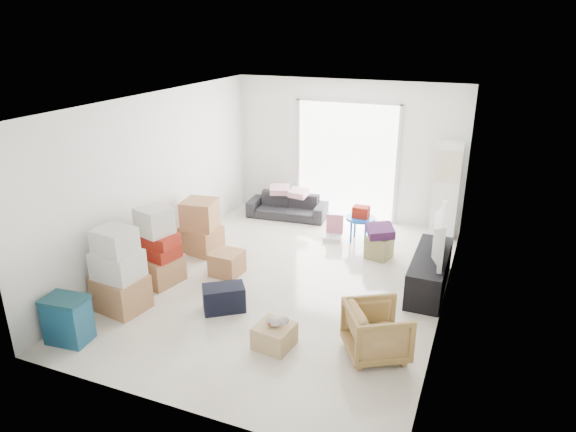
% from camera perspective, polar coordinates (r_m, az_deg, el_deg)
% --- Properties ---
extents(room_shell, '(4.98, 6.48, 3.18)m').
position_cam_1_polar(room_shell, '(7.35, 0.11, 2.23)').
color(room_shell, white).
rests_on(room_shell, ground).
extents(sliding_door, '(2.10, 0.04, 2.33)m').
position_cam_1_polar(sliding_door, '(10.09, 6.49, 6.61)').
color(sliding_door, white).
rests_on(sliding_door, room_shell).
extents(ac_tower, '(0.45, 0.30, 1.75)m').
position_cam_1_polar(ac_tower, '(9.56, 17.16, 2.70)').
color(ac_tower, silver).
rests_on(ac_tower, room_shell).
extents(tv_console, '(0.48, 1.59, 0.53)m').
position_cam_1_polar(tv_console, '(7.82, 15.45, -5.99)').
color(tv_console, black).
rests_on(tv_console, room_shell).
extents(television, '(0.76, 1.20, 0.15)m').
position_cam_1_polar(television, '(7.68, 15.69, -3.72)').
color(television, black).
rests_on(television, tv_console).
extents(sofa, '(1.61, 0.60, 0.61)m').
position_cam_1_polar(sofa, '(10.25, -0.08, 1.50)').
color(sofa, '#2B2C31').
rests_on(sofa, room_shell).
extents(pillow_left, '(0.42, 0.38, 0.11)m').
position_cam_1_polar(pillow_left, '(10.23, -0.93, 3.61)').
color(pillow_left, '#E5A7B3').
rests_on(pillow_left, sofa).
extents(pillow_right, '(0.39, 0.33, 0.12)m').
position_cam_1_polar(pillow_right, '(10.03, 1.17, 3.28)').
color(pillow_right, '#E5A7B3').
rests_on(pillow_right, sofa).
extents(armchair, '(0.90, 0.91, 0.70)m').
position_cam_1_polar(armchair, '(6.18, 9.86, -12.24)').
color(armchair, '#AE814D').
rests_on(armchair, room_shell).
extents(storage_bins, '(0.55, 0.41, 0.60)m').
position_cam_1_polar(storage_bins, '(6.90, -23.30, -10.52)').
color(storage_bins, navy).
rests_on(storage_bins, room_shell).
extents(box_stack_a, '(0.72, 0.63, 1.18)m').
position_cam_1_polar(box_stack_a, '(7.26, -18.27, -6.14)').
color(box_stack_a, '#AA764D').
rests_on(box_stack_a, room_shell).
extents(box_stack_b, '(0.71, 0.69, 1.18)m').
position_cam_1_polar(box_stack_b, '(7.87, -14.34, -3.72)').
color(box_stack_b, '#AA764D').
rests_on(box_stack_b, room_shell).
extents(box_stack_c, '(0.69, 0.60, 0.92)m').
position_cam_1_polar(box_stack_c, '(8.77, -9.67, -1.22)').
color(box_stack_c, '#AA764D').
rests_on(box_stack_c, room_shell).
extents(loose_box, '(0.46, 0.46, 0.37)m').
position_cam_1_polar(loose_box, '(8.04, -6.80, -5.21)').
color(loose_box, '#AA764D').
rests_on(loose_box, room_shell).
extents(duffel_bag, '(0.64, 0.59, 0.35)m').
position_cam_1_polar(duffel_bag, '(7.10, -7.13, -9.04)').
color(duffel_bag, black).
rests_on(duffel_bag, room_shell).
extents(ottoman, '(0.45, 0.45, 0.37)m').
position_cam_1_polar(ottoman, '(8.66, 10.10, -3.42)').
color(ottoman, tan).
rests_on(ottoman, room_shell).
extents(blanket, '(0.54, 0.54, 0.14)m').
position_cam_1_polar(blanket, '(8.56, 10.21, -1.85)').
color(blanket, '#421C48').
rests_on(blanket, ottoman).
extents(kids_table, '(0.52, 0.52, 0.65)m').
position_cam_1_polar(kids_table, '(9.16, 8.08, -0.04)').
color(kids_table, blue).
rests_on(kids_table, room_shell).
extents(toy_walker, '(0.38, 0.34, 0.44)m').
position_cam_1_polar(toy_walker, '(9.31, 5.05, -1.83)').
color(toy_walker, silver).
rests_on(toy_walker, room_shell).
extents(wood_crate, '(0.48, 0.48, 0.28)m').
position_cam_1_polar(wood_crate, '(6.35, -1.53, -13.17)').
color(wood_crate, tan).
rests_on(wood_crate, room_shell).
extents(plush_bunny, '(0.28, 0.17, 0.14)m').
position_cam_1_polar(plush_bunny, '(6.23, -1.25, -11.62)').
color(plush_bunny, '#B2ADA8').
rests_on(plush_bunny, wood_crate).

